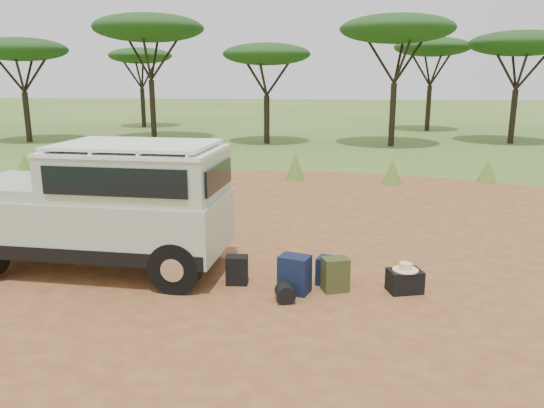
# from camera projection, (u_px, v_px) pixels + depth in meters

# --- Properties ---
(ground) EXTENTS (140.00, 140.00, 0.00)m
(ground) POSITION_uv_depth(u_px,v_px,m) (260.00, 285.00, 8.43)
(ground) COLOR #476523
(ground) RESTS_ON ground
(dirt_clearing) EXTENTS (23.00, 23.00, 0.01)m
(dirt_clearing) POSITION_uv_depth(u_px,v_px,m) (260.00, 285.00, 8.43)
(dirt_clearing) COLOR olive
(dirt_clearing) RESTS_ON ground
(grass_fringe) EXTENTS (36.60, 1.60, 0.90)m
(grass_fringe) POSITION_uv_depth(u_px,v_px,m) (298.00, 169.00, 16.71)
(grass_fringe) COLOR #476523
(grass_fringe) RESTS_ON ground
(acacia_treeline) EXTENTS (46.70, 13.20, 6.26)m
(acacia_treeline) POSITION_uv_depth(u_px,v_px,m) (325.00, 42.00, 26.36)
(acacia_treeline) COLOR black
(acacia_treeline) RESTS_ON ground
(safari_vehicle) EXTENTS (4.63, 2.09, 2.19)m
(safari_vehicle) POSITION_uv_depth(u_px,v_px,m) (105.00, 209.00, 8.90)
(safari_vehicle) COLOR #ACC1A4
(safari_vehicle) RESTS_ON ground
(walking_staff) EXTENTS (0.28, 0.32, 1.32)m
(walking_staff) POSITION_uv_depth(u_px,v_px,m) (94.00, 221.00, 9.68)
(walking_staff) COLOR brown
(walking_staff) RESTS_ON ground
(backpack_black) EXTENTS (0.36, 0.28, 0.47)m
(backpack_black) POSITION_uv_depth(u_px,v_px,m) (237.00, 270.00, 8.42)
(backpack_black) COLOR black
(backpack_black) RESTS_ON ground
(backpack_navy) EXTENTS (0.53, 0.45, 0.59)m
(backpack_navy) POSITION_uv_depth(u_px,v_px,m) (295.00, 274.00, 8.07)
(backpack_navy) COLOR #111E38
(backpack_navy) RESTS_ON ground
(backpack_olive) EXTENTS (0.46, 0.39, 0.53)m
(backpack_olive) POSITION_uv_depth(u_px,v_px,m) (335.00, 275.00, 8.14)
(backpack_olive) COLOR #3B431F
(backpack_olive) RESTS_ON ground
(duffel_navy) EXTENTS (0.47, 0.41, 0.45)m
(duffel_navy) POSITION_uv_depth(u_px,v_px,m) (330.00, 271.00, 8.40)
(duffel_navy) COLOR #111E38
(duffel_navy) RESTS_ON ground
(hard_case) EXTENTS (0.58, 0.48, 0.36)m
(hard_case) POSITION_uv_depth(u_px,v_px,m) (405.00, 281.00, 8.12)
(hard_case) COLOR black
(hard_case) RESTS_ON ground
(stuff_sack) EXTENTS (0.34, 0.34, 0.27)m
(stuff_sack) POSITION_uv_depth(u_px,v_px,m) (285.00, 293.00, 7.77)
(stuff_sack) COLOR black
(stuff_sack) RESTS_ON ground
(safari_hat) EXTENTS (0.39, 0.39, 0.11)m
(safari_hat) POSITION_uv_depth(u_px,v_px,m) (406.00, 268.00, 8.07)
(safari_hat) COLOR beige
(safari_hat) RESTS_ON hard_case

